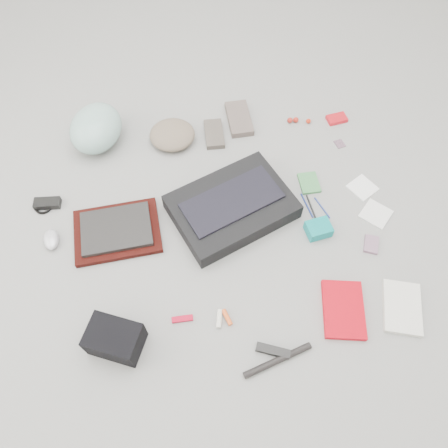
{
  "coord_description": "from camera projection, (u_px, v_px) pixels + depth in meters",
  "views": [
    {
      "loc": [
        -0.14,
        -0.93,
        1.63
      ],
      "look_at": [
        0.0,
        0.0,
        0.05
      ],
      "focal_mm": 35.0,
      "sensor_mm": 36.0,
      "label": 1
    }
  ],
  "objects": [
    {
      "name": "ground_plane",
      "position": [
        224.0,
        230.0,
        1.88
      ],
      "size": [
        4.0,
        4.0,
        0.0
      ],
      "primitive_type": "plane",
      "color": "gray"
    },
    {
      "name": "toiletry_tube_orange",
      "position": [
        227.0,
        317.0,
        1.67
      ],
      "size": [
        0.04,
        0.07,
        0.02
      ],
      "primitive_type": "cylinder",
      "rotation": [
        1.57,
        0.0,
        0.3
      ],
      "color": "#EC5A22",
      "rests_on": "ground_plane"
    },
    {
      "name": "mouse",
      "position": [
        51.0,
        239.0,
        1.84
      ],
      "size": [
        0.07,
        0.11,
        0.04
      ],
      "primitive_type": "ellipsoid",
      "rotation": [
        0.0,
        0.0,
        0.12
      ],
      "color": "silver",
      "rests_on": "ground_plane"
    },
    {
      "name": "mitten_left",
      "position": [
        214.0,
        134.0,
        2.15
      ],
      "size": [
        0.09,
        0.18,
        0.03
      ],
      "primitive_type": "cube",
      "rotation": [
        0.0,
        0.0,
        -0.04
      ],
      "color": "#585048",
      "rests_on": "ground_plane"
    },
    {
      "name": "power_brick",
      "position": [
        47.0,
        203.0,
        1.93
      ],
      "size": [
        0.12,
        0.06,
        0.03
      ],
      "primitive_type": "cube",
      "rotation": [
        0.0,
        0.0,
        -0.09
      ],
      "color": "black",
      "rests_on": "ground_plane"
    },
    {
      "name": "laptop_sleeve",
      "position": [
        117.0,
        231.0,
        1.86
      ],
      "size": [
        0.37,
        0.29,
        0.02
      ],
      "primitive_type": "cube",
      "rotation": [
        0.0,
        0.0,
        0.05
      ],
      "color": "black",
      "rests_on": "ground_plane"
    },
    {
      "name": "book_red",
      "position": [
        343.0,
        310.0,
        1.69
      ],
      "size": [
        0.2,
        0.26,
        0.02
      ],
      "primitive_type": "cube",
      "rotation": [
        0.0,
        0.0,
        -0.2
      ],
      "color": "red",
      "rests_on": "ground_plane"
    },
    {
      "name": "cable_coil",
      "position": [
        44.0,
        207.0,
        1.94
      ],
      "size": [
        0.1,
        0.1,
        0.01
      ],
      "primitive_type": "torus",
      "rotation": [
        0.0,
        0.0,
        -0.34
      ],
      "color": "black",
      "rests_on": "ground_plane"
    },
    {
      "name": "card_deck",
      "position": [
        371.0,
        244.0,
        1.84
      ],
      "size": [
        0.09,
        0.1,
        0.02
      ],
      "primitive_type": "cube",
      "rotation": [
        0.0,
        0.0,
        -0.4
      ],
      "color": "gray",
      "rests_on": "ground_plane"
    },
    {
      "name": "stamp_sheet",
      "position": [
        340.0,
        144.0,
        2.13
      ],
      "size": [
        0.05,
        0.06,
        0.0
      ],
      "primitive_type": "cube",
      "rotation": [
        0.0,
        0.0,
        0.23
      ],
      "color": "#745468",
      "rests_on": "ground_plane"
    },
    {
      "name": "napkin_top",
      "position": [
        362.0,
        188.0,
        1.99
      ],
      "size": [
        0.15,
        0.15,
        0.01
      ],
      "primitive_type": "cube",
      "rotation": [
        0.0,
        0.0,
        0.52
      ],
      "color": "white",
      "rests_on": "ground_plane"
    },
    {
      "name": "bike_pump",
      "position": [
        278.0,
        360.0,
        1.59
      ],
      "size": [
        0.27,
        0.1,
        0.03
      ],
      "primitive_type": "cylinder",
      "rotation": [
        0.0,
        1.57,
        0.27
      ],
      "color": "black",
      "rests_on": "ground_plane"
    },
    {
      "name": "altoids_tin",
      "position": [
        337.0,
        119.0,
        2.2
      ],
      "size": [
        0.1,
        0.07,
        0.02
      ],
      "primitive_type": "cube",
      "rotation": [
        0.0,
        0.0,
        0.14
      ],
      "color": "red",
      "rests_on": "ground_plane"
    },
    {
      "name": "beanie",
      "position": [
        172.0,
        135.0,
        2.11
      ],
      "size": [
        0.25,
        0.24,
        0.08
      ],
      "primitive_type": "ellipsoid",
      "rotation": [
        0.0,
        0.0,
        -0.15
      ],
      "color": "#7A6958",
      "rests_on": "ground_plane"
    },
    {
      "name": "notepad",
      "position": [
        309.0,
        183.0,
        2.0
      ],
      "size": [
        0.09,
        0.12,
        0.01
      ],
      "primitive_type": "cube",
      "rotation": [
        0.0,
        0.0,
        -0.0
      ],
      "color": "#408549",
      "rests_on": "ground_plane"
    },
    {
      "name": "accordion_wallet",
      "position": [
        318.0,
        229.0,
        1.86
      ],
      "size": [
        0.11,
        0.1,
        0.05
      ],
      "primitive_type": "cube",
      "rotation": [
        0.0,
        0.0,
        0.15
      ],
      "color": "#088E8F",
      "rests_on": "ground_plane"
    },
    {
      "name": "mitten_right",
      "position": [
        239.0,
        119.0,
        2.2
      ],
      "size": [
        0.11,
        0.22,
        0.03
      ],
      "primitive_type": "cube",
      "rotation": [
        0.0,
        0.0,
        0.01
      ],
      "color": "#695A53",
      "rests_on": "ground_plane"
    },
    {
      "name": "u_lock",
      "position": [
        273.0,
        351.0,
        1.6
      ],
      "size": [
        0.13,
        0.08,
        0.03
      ],
      "primitive_type": "cube",
      "rotation": [
        0.0,
        0.0,
        -0.4
      ],
      "color": "black",
      "rests_on": "ground_plane"
    },
    {
      "name": "book_white",
      "position": [
        402.0,
        308.0,
        1.69
      ],
      "size": [
        0.2,
        0.25,
        0.02
      ],
      "primitive_type": "cube",
      "rotation": [
        0.0,
        0.0,
        -0.31
      ],
      "color": "silver",
      "rests_on": "ground_plane"
    },
    {
      "name": "lollipop_a",
      "position": [
        290.0,
        120.0,
        2.19
      ],
      "size": [
        0.03,
        0.03,
        0.03
      ],
      "primitive_type": "sphere",
      "rotation": [
        0.0,
        0.0,
        -0.1
      ],
      "color": "maroon",
      "rests_on": "ground_plane"
    },
    {
      "name": "messenger_bag",
      "position": [
        232.0,
        207.0,
        1.89
      ],
      "size": [
        0.59,
        0.51,
        0.08
      ],
      "primitive_type": "cube",
      "rotation": [
        0.0,
        0.0,
        0.38
      ],
      "color": "black",
      "rests_on": "ground_plane"
    },
    {
      "name": "pen_navy",
      "position": [
        322.0,
        208.0,
        1.94
      ],
      "size": [
        0.05,
        0.12,
        0.01
      ],
      "primitive_type": "cylinder",
      "rotation": [
        1.57,
        0.0,
        0.32
      ],
      "color": "navy",
      "rests_on": "ground_plane"
    },
    {
      "name": "camera_bag",
      "position": [
        115.0,
        339.0,
        1.58
      ],
      "size": [
        0.23,
        0.2,
        0.12
      ],
      "primitive_type": "cube",
      "rotation": [
        0.0,
        0.0,
        -0.43
      ],
      "color": "black",
      "rests_on": "ground_plane"
    },
    {
      "name": "napkin_bottom",
      "position": [
        376.0,
        214.0,
        1.92
      ],
      "size": [
        0.16,
        0.16,
        0.01
      ],
      "primitive_type": "cube",
      "rotation": [
        0.0,
        0.0,
        0.78
      ],
      "color": "white",
      "rests_on": "ground_plane"
    },
    {
      "name": "lollipop_c",
      "position": [
        308.0,
        121.0,
        2.19
      ],
      "size": [
        0.03,
        0.03,
        0.02
      ],
      "primitive_type": "sphere",
      "rotation": [
        0.0,
        0.0,
        -0.32
      ],
      "color": "red",
      "rests_on": "ground_plane"
    },
    {
      "name": "lollipop_b",
      "position": [
        296.0,
        120.0,
        2.2
      ],
      "size": [
        0.04,
        0.04,
        0.03
      ],
      "primitive_type": "sphere",
      "rotation": [
        0.0,
        0.0,
        -0.33
      ],
      "color": "#B42317",
      "rests_on": "ground_plane"
    },
    {
      "name": "bag_flap",
      "position": [
        232.0,
        201.0,
        1.85
      ],
      "size": [
        0.46,
        0.33,
        0.01
      ],
      "primitive_type": "cube",
      "rotation": [
        0.0,
        0.0,
        0.38
      ],
      "color": "black",
      "rests_on": "messenger_bag"
    },
    {
      "name": "multitool",
      "position": [
        182.0,
        319.0,
        1.67
      ],
      "size": [
        0.08,
        0.02,
        0.01
      ],
      "primitive_type": "cube",
      "rotation": [
        0.0,
        0.0,
        -0.02
      ],
      "color": "#AC031D",
      "rests_on": "ground_plane"
    },
    {
      "name": "toiletry_tube_white",
      "position": [
        219.0,
        319.0,
        1.67
      ],
      "size": [
        0.04,
        0.07,
        0.02
      ],
      "primitive_type": "cylinder",
      "rotation": [
        1.57,
        0.0,
        -0.23
      ],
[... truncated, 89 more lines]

